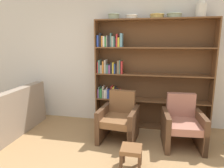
{
  "coord_description": "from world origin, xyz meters",
  "views": [
    {
      "loc": [
        0.63,
        -1.88,
        1.73
      ],
      "look_at": [
        -0.14,
        1.78,
        0.95
      ],
      "focal_mm": 32.0,
      "sensor_mm": 36.0,
      "label": 1
    }
  ],
  "objects_px": {
    "armchair_cushioned": "(182,124)",
    "armchair_leather": "(119,119)",
    "bowl_terracotta": "(174,15)",
    "vase_tall": "(201,10)",
    "bookshelf": "(141,76)",
    "bowl_olive": "(114,16)",
    "footstool": "(131,152)",
    "couch": "(6,117)",
    "bowl_sage": "(132,17)",
    "bowl_slate": "(157,16)"
  },
  "relations": [
    {
      "from": "bookshelf",
      "to": "couch",
      "type": "height_order",
      "value": "bookshelf"
    },
    {
      "from": "bowl_olive",
      "to": "couch",
      "type": "distance_m",
      "value": 2.88
    },
    {
      "from": "vase_tall",
      "to": "couch",
      "type": "distance_m",
      "value": 4.17
    },
    {
      "from": "bookshelf",
      "to": "vase_tall",
      "type": "distance_m",
      "value": 1.62
    },
    {
      "from": "bowl_olive",
      "to": "armchair_cushioned",
      "type": "height_order",
      "value": "bowl_olive"
    },
    {
      "from": "bowl_olive",
      "to": "bowl_terracotta",
      "type": "relative_size",
      "value": 0.82
    },
    {
      "from": "couch",
      "to": "armchair_cushioned",
      "type": "bearing_deg",
      "value": -86.95
    },
    {
      "from": "armchair_cushioned",
      "to": "armchair_leather",
      "type": "bearing_deg",
      "value": -4.23
    },
    {
      "from": "vase_tall",
      "to": "bowl_sage",
      "type": "bearing_deg",
      "value": -180.0
    },
    {
      "from": "bookshelf",
      "to": "bowl_olive",
      "type": "relative_size",
      "value": 9.99
    },
    {
      "from": "bowl_terracotta",
      "to": "couch",
      "type": "bearing_deg",
      "value": -164.3
    },
    {
      "from": "bowl_sage",
      "to": "armchair_cushioned",
      "type": "height_order",
      "value": "bowl_sage"
    },
    {
      "from": "couch",
      "to": "footstool",
      "type": "bearing_deg",
      "value": -104.85
    },
    {
      "from": "bookshelf",
      "to": "bowl_olive",
      "type": "distance_m",
      "value": 1.31
    },
    {
      "from": "armchair_cushioned",
      "to": "footstool",
      "type": "bearing_deg",
      "value": 43.52
    },
    {
      "from": "bowl_sage",
      "to": "footstool",
      "type": "height_order",
      "value": "bowl_sage"
    },
    {
      "from": "vase_tall",
      "to": "couch",
      "type": "height_order",
      "value": "vase_tall"
    },
    {
      "from": "footstool",
      "to": "bowl_slate",
      "type": "bearing_deg",
      "value": 79.82
    },
    {
      "from": "bowl_olive",
      "to": "footstool",
      "type": "bearing_deg",
      "value": -69.88
    },
    {
      "from": "bowl_olive",
      "to": "vase_tall",
      "type": "relative_size",
      "value": 0.77
    },
    {
      "from": "bowl_terracotta",
      "to": "armchair_cushioned",
      "type": "bearing_deg",
      "value": -74.73
    },
    {
      "from": "armchair_leather",
      "to": "footstool",
      "type": "xyz_separation_m",
      "value": [
        0.32,
        -0.85,
        -0.13
      ]
    },
    {
      "from": "bowl_olive",
      "to": "bowl_terracotta",
      "type": "bearing_deg",
      "value": 0.0
    },
    {
      "from": "bookshelf",
      "to": "armchair_leather",
      "type": "bearing_deg",
      "value": -115.34
    },
    {
      "from": "bowl_slate",
      "to": "couch",
      "type": "height_order",
      "value": "bowl_slate"
    },
    {
      "from": "bowl_slate",
      "to": "vase_tall",
      "type": "relative_size",
      "value": 0.91
    },
    {
      "from": "bowl_sage",
      "to": "bowl_terracotta",
      "type": "distance_m",
      "value": 0.78
    },
    {
      "from": "footstool",
      "to": "vase_tall",
      "type": "bearing_deg",
      "value": 55.63
    },
    {
      "from": "vase_tall",
      "to": "armchair_leather",
      "type": "distance_m",
      "value": 2.45
    },
    {
      "from": "bowl_olive",
      "to": "bowl_sage",
      "type": "bearing_deg",
      "value": 0.0
    },
    {
      "from": "vase_tall",
      "to": "footstool",
      "type": "bearing_deg",
      "value": -124.37
    },
    {
      "from": "armchair_leather",
      "to": "couch",
      "type": "bearing_deg",
      "value": 10.64
    },
    {
      "from": "vase_tall",
      "to": "armchair_leather",
      "type": "relative_size",
      "value": 0.35
    },
    {
      "from": "bowl_terracotta",
      "to": "armchair_leather",
      "type": "height_order",
      "value": "bowl_terracotta"
    },
    {
      "from": "bowl_terracotta",
      "to": "vase_tall",
      "type": "height_order",
      "value": "vase_tall"
    },
    {
      "from": "bowl_slate",
      "to": "vase_tall",
      "type": "xyz_separation_m",
      "value": [
        0.77,
        0.0,
        0.08
      ]
    },
    {
      "from": "bowl_sage",
      "to": "armchair_leather",
      "type": "relative_size",
      "value": 0.27
    },
    {
      "from": "bowl_terracotta",
      "to": "couch",
      "type": "distance_m",
      "value": 3.75
    },
    {
      "from": "bookshelf",
      "to": "couch",
      "type": "bearing_deg",
      "value": -160.52
    },
    {
      "from": "bowl_sage",
      "to": "couch",
      "type": "height_order",
      "value": "bowl_sage"
    },
    {
      "from": "bowl_olive",
      "to": "vase_tall",
      "type": "distance_m",
      "value": 1.6
    },
    {
      "from": "vase_tall",
      "to": "footstool",
      "type": "height_order",
      "value": "vase_tall"
    },
    {
      "from": "vase_tall",
      "to": "armchair_cushioned",
      "type": "xyz_separation_m",
      "value": [
        -0.27,
        -0.68,
        -1.92
      ]
    },
    {
      "from": "armchair_leather",
      "to": "armchair_cushioned",
      "type": "distance_m",
      "value": 1.09
    },
    {
      "from": "bookshelf",
      "to": "bowl_olive",
      "type": "xyz_separation_m",
      "value": [
        -0.57,
        -0.02,
        1.18
      ]
    },
    {
      "from": "bowl_terracotta",
      "to": "bowl_sage",
      "type": "bearing_deg",
      "value": 180.0
    },
    {
      "from": "bowl_slate",
      "to": "armchair_cushioned",
      "type": "distance_m",
      "value": 2.02
    },
    {
      "from": "armchair_leather",
      "to": "bookshelf",
      "type": "bearing_deg",
      "value": -109.78
    },
    {
      "from": "bookshelf",
      "to": "footstool",
      "type": "xyz_separation_m",
      "value": [
        -0.01,
        -1.55,
        -0.8
      ]
    },
    {
      "from": "bookshelf",
      "to": "couch",
      "type": "xyz_separation_m",
      "value": [
        -2.53,
        -0.9,
        -0.75
      ]
    }
  ]
}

